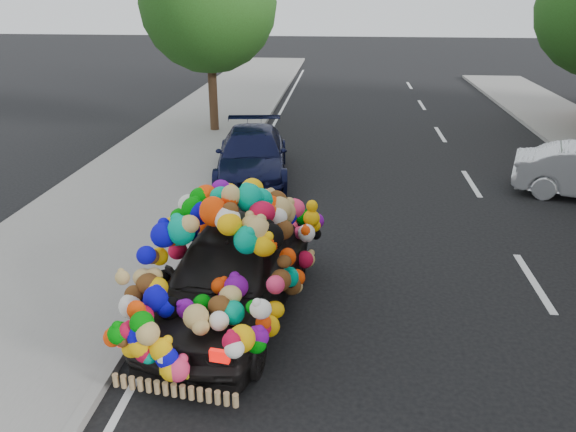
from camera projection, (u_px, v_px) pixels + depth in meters
name	position (u px, v px, depth m)	size (l,w,h in m)	color
ground	(313.00, 272.00, 9.47)	(100.00, 100.00, 0.00)	black
sidewalk	(69.00, 258.00, 9.84)	(4.00, 60.00, 0.12)	gray
kerb	(177.00, 262.00, 9.66)	(0.15, 60.00, 0.13)	gray
lane_markings	(534.00, 282.00, 9.14)	(6.00, 50.00, 0.01)	silver
tree_near_sidewalk	(208.00, 3.00, 17.05)	(4.20, 4.20, 6.13)	#332114
plush_art_car	(232.00, 251.00, 7.88)	(2.55, 4.45, 2.02)	black
navy_sedan	(252.00, 155.00, 13.88)	(1.71, 4.20, 1.22)	black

